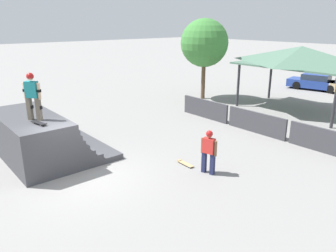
# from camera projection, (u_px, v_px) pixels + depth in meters

# --- Properties ---
(ground_plane) EXTENTS (160.00, 160.00, 0.00)m
(ground_plane) POSITION_uv_depth(u_px,v_px,m) (81.00, 177.00, 11.76)
(ground_plane) COLOR gray
(quarter_pipe_ramp) EXTENTS (4.68, 3.82, 1.82)m
(quarter_pipe_ramp) POSITION_uv_depth(u_px,v_px,m) (39.00, 139.00, 13.26)
(quarter_pipe_ramp) COLOR #424247
(quarter_pipe_ramp) RESTS_ON ground
(skater_on_deck) EXTENTS (0.69, 0.59, 1.77)m
(skater_on_deck) POSITION_uv_depth(u_px,v_px,m) (32.00, 93.00, 11.95)
(skater_on_deck) COLOR #6B6051
(skater_on_deck) RESTS_ON quarter_pipe_ramp
(skateboard_on_deck) EXTENTS (0.82, 0.34, 0.09)m
(skateboard_on_deck) POSITION_uv_depth(u_px,v_px,m) (39.00, 123.00, 11.69)
(skateboard_on_deck) COLOR silver
(skateboard_on_deck) RESTS_ON quarter_pipe_ramp
(bystander_walking) EXTENTS (0.65, 0.31, 1.65)m
(bystander_walking) POSITION_uv_depth(u_px,v_px,m) (209.00, 149.00, 11.77)
(bystander_walking) COLOR #1E2347
(bystander_walking) RESTS_ON ground
(skateboard_on_ground) EXTENTS (0.81, 0.22, 0.09)m
(skateboard_on_ground) POSITION_uv_depth(u_px,v_px,m) (185.00, 163.00, 12.76)
(skateboard_on_ground) COLOR blue
(skateboard_on_ground) RESTS_ON ground
(barrier_fence) EXTENTS (10.39, 0.12, 1.05)m
(barrier_fence) POSITION_uv_depth(u_px,v_px,m) (256.00, 123.00, 16.32)
(barrier_fence) COLOR #3D3D42
(barrier_fence) RESTS_ON ground
(pavilion_shelter) EXTENTS (7.30, 4.28, 3.95)m
(pavilion_shelter) POSITION_uv_depth(u_px,v_px,m) (301.00, 57.00, 19.53)
(pavilion_shelter) COLOR #2D2D33
(pavilion_shelter) RESTS_ON ground
(tree_beside_pavilion) EXTENTS (3.30, 3.30, 5.57)m
(tree_beside_pavilion) POSITION_uv_depth(u_px,v_px,m) (204.00, 43.00, 22.63)
(tree_beside_pavilion) COLOR brown
(tree_beside_pavilion) RESTS_ON ground
(parked_car_blue) EXTENTS (4.69, 2.59, 1.27)m
(parked_car_blue) POSITION_uv_depth(u_px,v_px,m) (317.00, 82.00, 26.65)
(parked_car_blue) COLOR navy
(parked_car_blue) RESTS_ON ground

